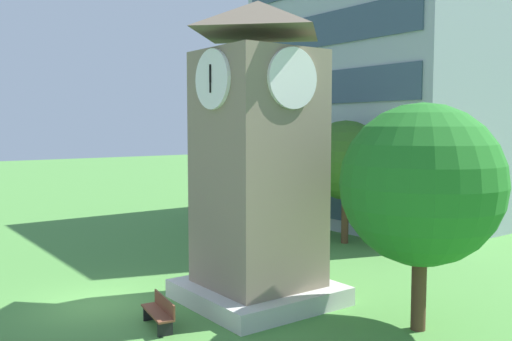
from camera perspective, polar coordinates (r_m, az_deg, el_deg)
The scene contains 7 objects.
ground_plane at distance 19.56m, azimuth -16.15°, elevation -13.09°, with size 160.00×160.00×0.00m, color #4C893D.
office_building at distance 36.66m, azimuth 14.94°, elevation 10.32°, with size 14.47×13.84×19.20m.
clock_tower at distance 18.24m, azimuth 0.20°, elevation 0.01°, with size 4.57×4.57×9.93m.
park_bench at distance 16.90m, azimuth -9.93°, elevation -14.19°, with size 1.85×0.76×0.88m.
tree_streetside at distance 27.75m, azimuth 9.25°, elevation 1.04°, with size 3.94×3.94×6.16m.
tree_by_building at distance 16.35m, azimuth 16.72°, elevation -1.43°, with size 4.64×4.64×6.56m.
tree_near_tower at distance 30.31m, azimuth 2.12°, elevation 0.58°, with size 3.88×3.88×5.69m.
Camera 1 is at (17.52, -6.35, 5.92)m, focal length 38.72 mm.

